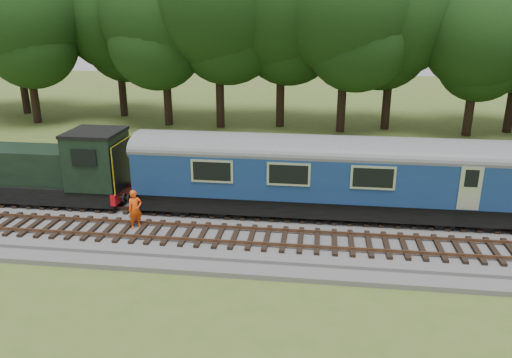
# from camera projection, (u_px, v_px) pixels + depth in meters

# --- Properties ---
(ground) EXTENTS (120.00, 120.00, 0.00)m
(ground) POSITION_uv_depth(u_px,v_px,m) (226.00, 229.00, 22.91)
(ground) COLOR #476224
(ground) RESTS_ON ground
(ballast) EXTENTS (70.00, 7.00, 0.35)m
(ballast) POSITION_uv_depth(u_px,v_px,m) (226.00, 225.00, 22.85)
(ballast) COLOR #4C4C4F
(ballast) RESTS_ON ground
(track_north) EXTENTS (67.20, 2.40, 0.21)m
(track_north) POSITION_uv_depth(u_px,v_px,m) (231.00, 209.00, 24.09)
(track_north) COLOR black
(track_north) RESTS_ON ballast
(track_south) EXTENTS (67.20, 2.40, 0.21)m
(track_south) POSITION_uv_depth(u_px,v_px,m) (219.00, 235.00, 21.27)
(track_south) COLOR black
(track_south) RESTS_ON ballast
(fence) EXTENTS (64.00, 0.12, 1.00)m
(fence) POSITION_uv_depth(u_px,v_px,m) (241.00, 195.00, 27.13)
(fence) COLOR #6B6054
(fence) RESTS_ON ground
(tree_line) EXTENTS (70.00, 8.00, 18.00)m
(tree_line) POSITION_uv_depth(u_px,v_px,m) (273.00, 126.00, 43.57)
(tree_line) COLOR black
(tree_line) RESTS_ON ground
(dmu_railcar) EXTENTS (18.05, 2.86, 3.88)m
(dmu_railcar) POSITION_uv_depth(u_px,v_px,m) (330.00, 170.00, 22.81)
(dmu_railcar) COLOR black
(dmu_railcar) RESTS_ON ground
(shunter_loco) EXTENTS (8.91, 2.60, 3.38)m
(shunter_loco) POSITION_uv_depth(u_px,v_px,m) (46.00, 171.00, 24.74)
(shunter_loco) COLOR black
(shunter_loco) RESTS_ON ground
(worker) EXTENTS (0.76, 0.74, 1.75)m
(worker) POSITION_uv_depth(u_px,v_px,m) (135.00, 209.00, 21.90)
(worker) COLOR #FF4B0D
(worker) RESTS_ON ballast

